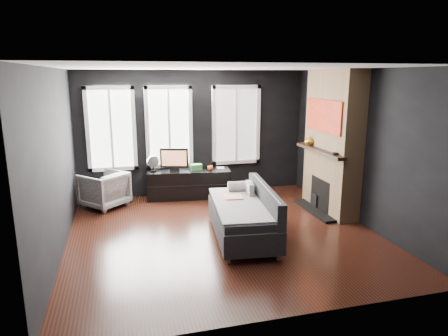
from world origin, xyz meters
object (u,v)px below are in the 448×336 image
object	(u,v)px
armchair	(104,188)
book	(217,164)
media_console	(189,184)
mantel_vase	(309,141)
monitor	(174,158)
sofa	(242,213)
mug	(210,168)

from	to	relation	value
armchair	book	bearing A→B (deg)	142.51
armchair	media_console	size ratio (longest dim) A/B	0.45
media_console	mantel_vase	world-z (taller)	mantel_vase
book	mantel_vase	bearing A→B (deg)	-34.42
monitor	book	bearing A→B (deg)	13.93
sofa	book	distance (m)	2.43
media_console	mantel_vase	bearing A→B (deg)	-18.74
armchair	book	xyz separation A→B (m)	(2.38, 0.21, 0.32)
armchair	media_console	bearing A→B (deg)	144.00
media_console	book	bearing A→B (deg)	8.26
book	mantel_vase	size ratio (longest dim) A/B	1.09
sofa	armchair	distance (m)	3.12
armchair	mug	bearing A→B (deg)	139.08
media_console	book	world-z (taller)	book
sofa	book	xyz separation A→B (m)	(0.17, 2.41, 0.29)
media_console	mantel_vase	distance (m)	2.70
media_console	armchair	bearing A→B (deg)	-166.07
book	monitor	bearing A→B (deg)	177.91
sofa	media_console	bearing A→B (deg)	107.42
mantel_vase	mug	bearing A→B (deg)	151.90
media_console	mug	xyz separation A→B (m)	(0.44, -0.14, 0.36)
sofa	monitor	size ratio (longest dim) A/B	3.25
sofa	media_console	distance (m)	2.45
mug	mantel_vase	distance (m)	2.15
media_console	mantel_vase	size ratio (longest dim) A/B	8.99
armchair	media_console	xyz separation A→B (m)	(1.75, 0.20, -0.09)
mug	book	distance (m)	0.24
media_console	mug	bearing A→B (deg)	-9.94
monitor	book	distance (m)	0.94
sofa	book	world-z (taller)	sofa
media_console	monitor	bearing A→B (deg)	178.97
armchair	monitor	xyz separation A→B (m)	(1.46, 0.24, 0.48)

